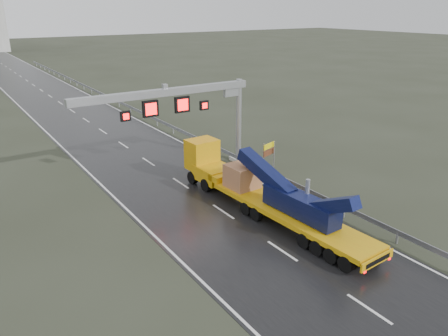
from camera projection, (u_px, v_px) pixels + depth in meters
ground at (336, 287)px, 21.38m from camera, size 400.00×400.00×0.00m
road at (86, 120)px, 52.61m from camera, size 11.00×200.00×0.02m
guardrail at (169, 125)px, 47.72m from camera, size 0.20×140.00×1.40m
sign_gantry at (190, 105)px, 34.57m from camera, size 14.90×1.20×7.42m
heavy_haul_truck at (252, 186)px, 29.47m from camera, size 3.30×17.14×4.00m
exit_sign_pair at (269, 152)px, 35.36m from camera, size 1.48×0.56×2.63m
striped_barrier at (244, 162)px, 36.72m from camera, size 0.78×0.53×1.21m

